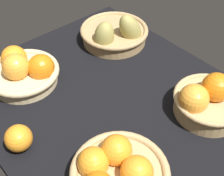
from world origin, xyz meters
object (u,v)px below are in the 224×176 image
Objects in this scene: basket_near_right at (117,173)px; basket_far_left_pears at (115,34)px; basket_near_left at (24,71)px; basket_far_right at (208,101)px; loose_orange_front_gap at (19,138)px.

basket_far_left_pears is (-43.34, 37.55, -0.46)cm from basket_near_right.
basket_far_right is (45.81, 32.29, 0.63)cm from basket_near_left.
basket_far_right reaches higher than loose_orange_front_gap.
basket_near_left reaches higher than loose_orange_front_gap.
basket_far_left_pears is at bearing 139.09° from basket_near_right.
basket_far_right reaches higher than basket_near_right.
basket_far_right is (43.12, -3.45, 0.96)cm from basket_far_left_pears.
basket_far_left_pears is at bearing 85.68° from basket_near_left.
basket_far_right is (-0.22, 34.10, 0.50)cm from basket_near_right.
basket_near_left is 3.16× the size of loose_orange_front_gap.
basket_far_right is at bearing 90.37° from basket_near_right.
loose_orange_front_gap is at bearing -117.26° from basket_far_right.
basket_near_left is at bearing 147.78° from loose_orange_front_gap.
basket_far_right is 2.88× the size of loose_orange_front_gap.
basket_far_left_pears is 1.10× the size of basket_near_left.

